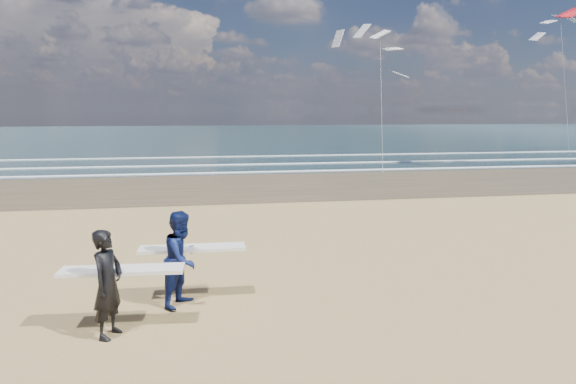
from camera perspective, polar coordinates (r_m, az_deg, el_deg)
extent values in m
cube|color=#473A25|center=(33.63, 24.82, 1.53)|extent=(220.00, 12.00, 0.01)
cube|color=#172E33|center=(83.70, 3.33, 6.40)|extent=(220.00, 100.00, 0.02)
cube|color=white|center=(37.64, 20.70, 2.58)|extent=(220.00, 0.50, 0.05)
cube|color=white|center=(41.73, 17.44, 3.33)|extent=(220.00, 0.50, 0.05)
cube|color=white|center=(47.58, 13.86, 4.15)|extent=(220.00, 0.50, 0.05)
imported|color=black|center=(9.59, -19.40, -9.60)|extent=(0.70, 0.83, 1.93)
cube|color=white|center=(9.85, -17.95, -8.24)|extent=(2.23, 0.67, 0.07)
imported|color=#0C1748|center=(10.70, -11.66, -7.23)|extent=(1.13, 1.20, 1.96)
cube|color=white|center=(11.00, -10.58, -6.15)|extent=(2.21, 0.58, 0.07)
cube|color=slate|center=(33.47, 10.49, 2.26)|extent=(0.12, 0.12, 0.10)
cube|color=slate|center=(51.76, 28.80, 3.67)|extent=(0.12, 0.12, 0.10)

